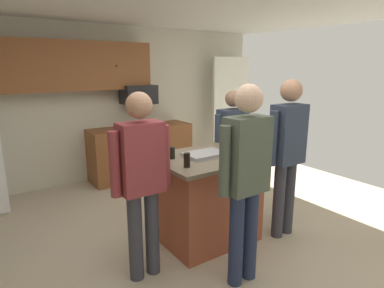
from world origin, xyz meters
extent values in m
plane|color=#B7A88E|center=(0.00, 0.00, 0.00)|extent=(7.04, 7.04, 0.00)
cube|color=beige|center=(0.00, 2.80, 1.30)|extent=(6.40, 0.10, 2.60)
cube|color=white|center=(2.60, 2.40, 1.10)|extent=(0.90, 0.06, 2.00)
cube|color=brown|center=(-0.40, 2.60, 1.92)|extent=(2.40, 0.35, 0.75)
sphere|color=#4C3823|center=(0.20, 2.41, 1.93)|extent=(0.04, 0.04, 0.04)
cube|color=brown|center=(0.60, 2.48, 0.45)|extent=(1.80, 0.60, 0.90)
sphere|color=#4C3823|center=(1.05, 2.17, 0.45)|extent=(0.04, 0.04, 0.04)
cube|color=black|center=(0.60, 2.50, 1.45)|extent=(0.56, 0.40, 0.32)
cube|color=#9E4C33|center=(0.25, 0.05, 0.47)|extent=(1.00, 0.76, 0.94)
cube|color=#756651|center=(0.25, 0.05, 0.96)|extent=(1.14, 0.90, 0.04)
cylinder|color=#383842|center=(0.94, -0.37, 0.44)|extent=(0.13, 0.13, 0.87)
cylinder|color=#383842|center=(1.11, -0.37, 0.44)|extent=(0.13, 0.13, 0.87)
cube|color=#2D384C|center=(1.03, -0.37, 1.20)|extent=(0.38, 0.22, 0.65)
sphere|color=tan|center=(1.03, -0.37, 1.67)|extent=(0.24, 0.24, 0.24)
cylinder|color=#2D384C|center=(0.79, -0.37, 1.18)|extent=(0.09, 0.09, 0.59)
cylinder|color=#2D384C|center=(1.27, -0.37, 1.18)|extent=(0.09, 0.09, 0.59)
cylinder|color=#383842|center=(-0.73, -0.16, 0.42)|extent=(0.13, 0.13, 0.84)
cylinder|color=#383842|center=(-0.56, -0.16, 0.42)|extent=(0.13, 0.13, 0.84)
cube|color=maroon|center=(-0.64, -0.16, 1.15)|extent=(0.38, 0.22, 0.63)
sphere|color=tan|center=(-0.64, -0.16, 1.60)|extent=(0.23, 0.23, 0.23)
cylinder|color=maroon|center=(-0.88, -0.16, 1.13)|extent=(0.09, 0.09, 0.56)
cylinder|color=maroon|center=(-0.40, -0.16, 1.13)|extent=(0.09, 0.09, 0.56)
cylinder|color=#383842|center=(0.91, 0.52, 0.39)|extent=(0.13, 0.13, 0.79)
cylinder|color=#383842|center=(1.08, 0.52, 0.39)|extent=(0.13, 0.13, 0.79)
cube|color=#2D384C|center=(1.00, 0.52, 1.08)|extent=(0.38, 0.22, 0.59)
sphere|color=#8C664C|center=(1.00, 0.52, 1.52)|extent=(0.21, 0.21, 0.21)
cylinder|color=#2D384C|center=(0.76, 0.52, 1.06)|extent=(0.09, 0.09, 0.53)
cylinder|color=#2D384C|center=(1.24, 0.52, 1.06)|extent=(0.09, 0.09, 0.53)
cylinder|color=#232D4C|center=(-0.03, -0.73, 0.43)|extent=(0.13, 0.13, 0.87)
cylinder|color=#232D4C|center=(0.14, -0.73, 0.43)|extent=(0.13, 0.13, 0.87)
cube|color=#4C5647|center=(0.06, -0.73, 1.19)|extent=(0.38, 0.22, 0.65)
sphere|color=beige|center=(0.06, -0.73, 1.67)|extent=(0.24, 0.24, 0.24)
cylinder|color=#4C5647|center=(-0.18, -0.73, 1.18)|extent=(0.09, 0.09, 0.59)
cylinder|color=#4C5647|center=(0.30, -0.73, 1.18)|extent=(0.09, 0.09, 0.59)
cylinder|color=black|center=(-0.16, -0.15, 1.05)|extent=(0.06, 0.06, 0.14)
cylinder|color=black|center=(0.66, 0.07, 1.04)|extent=(0.07, 0.07, 0.13)
cylinder|color=black|center=(-0.13, 0.19, 1.04)|extent=(0.07, 0.07, 0.13)
cube|color=#B7B7BC|center=(0.21, 0.06, 0.99)|extent=(0.44, 0.30, 0.02)
cube|color=#A8A8AD|center=(0.21, 0.06, 1.01)|extent=(0.44, 0.30, 0.02)
camera|label=1|loc=(-1.80, -2.63, 1.92)|focal=30.33mm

